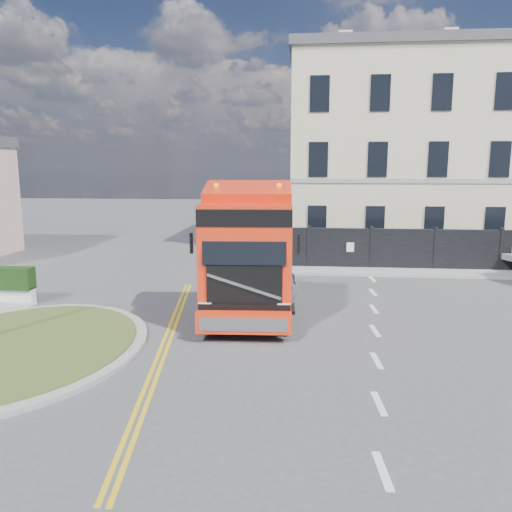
# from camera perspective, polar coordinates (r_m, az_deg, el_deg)

# --- Properties ---
(ground) EXTENTS (120.00, 120.00, 0.00)m
(ground) POSITION_cam_1_polar(r_m,az_deg,el_deg) (16.01, 2.63, -7.78)
(ground) COLOR #424244
(ground) RESTS_ON ground
(traffic_island) EXTENTS (6.80, 6.80, 0.17)m
(traffic_island) POSITION_cam_1_polar(r_m,az_deg,el_deg) (15.24, -25.72, -9.44)
(traffic_island) COLOR gray
(traffic_island) RESTS_ON ground
(hoarding_fence) EXTENTS (18.80, 0.25, 2.00)m
(hoarding_fence) POSITION_cam_1_polar(r_m,az_deg,el_deg) (25.21, 18.75, 0.66)
(hoarding_fence) COLOR black
(hoarding_fence) RESTS_ON ground
(georgian_building) EXTENTS (12.30, 10.30, 12.80)m
(georgian_building) POSITION_cam_1_polar(r_m,az_deg,el_deg) (32.16, 15.20, 11.33)
(georgian_building) COLOR beige
(georgian_building) RESTS_ON ground
(pavement_far) EXTENTS (20.00, 1.60, 0.12)m
(pavement_far) POSITION_cam_1_polar(r_m,az_deg,el_deg) (24.40, 17.84, -1.84)
(pavement_far) COLOR gray
(pavement_far) RESTS_ON ground
(truck) EXTENTS (3.06, 7.36, 4.33)m
(truck) POSITION_cam_1_polar(r_m,az_deg,el_deg) (16.21, -0.87, -0.46)
(truck) COLOR black
(truck) RESTS_ON ground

